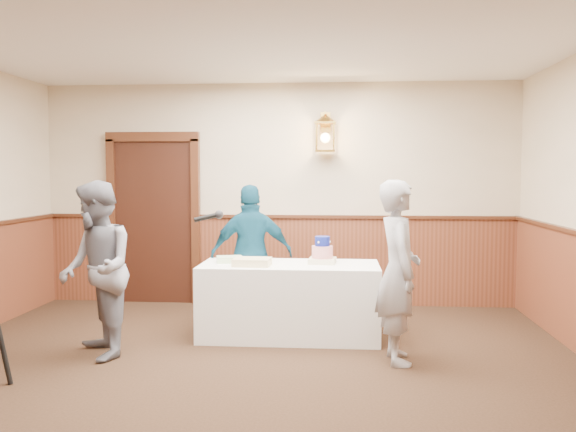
{
  "coord_description": "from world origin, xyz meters",
  "views": [
    {
      "loc": [
        0.76,
        -4.2,
        1.66
      ],
      "look_at": [
        0.27,
        1.7,
        1.25
      ],
      "focal_mm": 38.0,
      "sensor_mm": 36.0,
      "label": 1
    }
  ],
  "objects_px": {
    "display_table": "(290,300)",
    "interviewer": "(96,270)",
    "sheet_cake_green": "(229,259)",
    "baker": "(398,271)",
    "sheet_cake_yellow": "(252,262)",
    "assistant_p": "(252,255)",
    "tiered_cake": "(322,253)"
  },
  "relations": [
    {
      "from": "display_table",
      "to": "interviewer",
      "type": "bearing_deg",
      "value": -153.35
    },
    {
      "from": "tiered_cake",
      "to": "sheet_cake_yellow",
      "type": "bearing_deg",
      "value": -162.64
    },
    {
      "from": "display_table",
      "to": "assistant_p",
      "type": "relative_size",
      "value": 1.17
    },
    {
      "from": "display_table",
      "to": "interviewer",
      "type": "relative_size",
      "value": 1.12
    },
    {
      "from": "sheet_cake_yellow",
      "to": "interviewer",
      "type": "xyz_separation_m",
      "value": [
        -1.31,
        -0.69,
        0.01
      ]
    },
    {
      "from": "sheet_cake_green",
      "to": "baker",
      "type": "height_order",
      "value": "baker"
    },
    {
      "from": "interviewer",
      "to": "baker",
      "type": "bearing_deg",
      "value": 60.09
    },
    {
      "from": "interviewer",
      "to": "assistant_p",
      "type": "distance_m",
      "value": 1.81
    },
    {
      "from": "display_table",
      "to": "sheet_cake_yellow",
      "type": "distance_m",
      "value": 0.57
    },
    {
      "from": "sheet_cake_yellow",
      "to": "tiered_cake",
      "type": "bearing_deg",
      "value": 17.36
    },
    {
      "from": "tiered_cake",
      "to": "baker",
      "type": "xyz_separation_m",
      "value": [
        0.69,
        -0.81,
        -0.05
      ]
    },
    {
      "from": "display_table",
      "to": "sheet_cake_yellow",
      "type": "relative_size",
      "value": 4.99
    },
    {
      "from": "tiered_cake",
      "to": "assistant_p",
      "type": "xyz_separation_m",
      "value": [
        -0.79,
        0.43,
        -0.09
      ]
    },
    {
      "from": "baker",
      "to": "sheet_cake_yellow",
      "type": "bearing_deg",
      "value": 61.24
    },
    {
      "from": "interviewer",
      "to": "baker",
      "type": "height_order",
      "value": "baker"
    },
    {
      "from": "display_table",
      "to": "tiered_cake",
      "type": "relative_size",
      "value": 6.25
    },
    {
      "from": "display_table",
      "to": "assistant_p",
      "type": "height_order",
      "value": "assistant_p"
    },
    {
      "from": "sheet_cake_green",
      "to": "display_table",
      "type": "bearing_deg",
      "value": -5.39
    },
    {
      "from": "tiered_cake",
      "to": "interviewer",
      "type": "distance_m",
      "value": 2.2
    },
    {
      "from": "sheet_cake_green",
      "to": "sheet_cake_yellow",
      "type": "bearing_deg",
      "value": -38.27
    },
    {
      "from": "display_table",
      "to": "tiered_cake",
      "type": "height_order",
      "value": "tiered_cake"
    },
    {
      "from": "sheet_cake_yellow",
      "to": "assistant_p",
      "type": "height_order",
      "value": "assistant_p"
    },
    {
      "from": "sheet_cake_yellow",
      "to": "sheet_cake_green",
      "type": "distance_m",
      "value": 0.34
    },
    {
      "from": "tiered_cake",
      "to": "sheet_cake_yellow",
      "type": "relative_size",
      "value": 0.8
    },
    {
      "from": "interviewer",
      "to": "sheet_cake_yellow",
      "type": "bearing_deg",
      "value": 85.74
    },
    {
      "from": "tiered_cake",
      "to": "assistant_p",
      "type": "height_order",
      "value": "assistant_p"
    },
    {
      "from": "assistant_p",
      "to": "display_table",
      "type": "bearing_deg",
      "value": 117.79
    },
    {
      "from": "sheet_cake_green",
      "to": "baker",
      "type": "bearing_deg",
      "value": -26.02
    },
    {
      "from": "sheet_cake_green",
      "to": "interviewer",
      "type": "distance_m",
      "value": 1.38
    },
    {
      "from": "baker",
      "to": "assistant_p",
      "type": "bearing_deg",
      "value": 44.5
    },
    {
      "from": "interviewer",
      "to": "assistant_p",
      "type": "xyz_separation_m",
      "value": [
        1.22,
        1.34,
        -0.03
      ]
    },
    {
      "from": "display_table",
      "to": "sheet_cake_green",
      "type": "bearing_deg",
      "value": 174.61
    }
  ]
}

